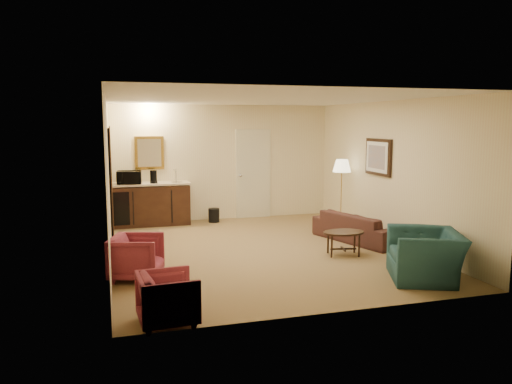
# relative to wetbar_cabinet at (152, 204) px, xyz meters

# --- Properties ---
(ground) EXTENTS (6.00, 6.00, 0.00)m
(ground) POSITION_rel_wetbar_cabinet_xyz_m (1.65, -2.72, -0.46)
(ground) COLOR olive
(ground) RESTS_ON ground
(room_walls) EXTENTS (5.02, 6.01, 2.61)m
(room_walls) POSITION_rel_wetbar_cabinet_xyz_m (1.55, -1.95, 1.26)
(room_walls) COLOR beige
(room_walls) RESTS_ON ground
(wetbar_cabinet) EXTENTS (1.64, 0.58, 0.92)m
(wetbar_cabinet) POSITION_rel_wetbar_cabinet_xyz_m (0.00, 0.00, 0.00)
(wetbar_cabinet) COLOR #351E11
(wetbar_cabinet) RESTS_ON ground
(sofa) EXTENTS (1.07, 1.89, 0.71)m
(sofa) POSITION_rel_wetbar_cabinet_xyz_m (3.60, -2.59, -0.10)
(sofa) COLOR black
(sofa) RESTS_ON ground
(teal_armchair) EXTENTS (1.04, 1.25, 0.93)m
(teal_armchair) POSITION_rel_wetbar_cabinet_xyz_m (3.42, -4.92, 0.01)
(teal_armchair) COLOR #1E444B
(teal_armchair) RESTS_ON ground
(rose_chair_near) EXTENTS (0.80, 0.83, 0.69)m
(rose_chair_near) POSITION_rel_wetbar_cabinet_xyz_m (-0.50, -3.77, -0.11)
(rose_chair_near) COLOR #993245
(rose_chair_near) RESTS_ON ground
(rose_chair_far) EXTENTS (0.62, 0.66, 0.64)m
(rose_chair_far) POSITION_rel_wetbar_cabinet_xyz_m (-0.25, -5.52, -0.14)
(rose_chair_far) COLOR #993245
(rose_chair_far) RESTS_ON ground
(coffee_table) EXTENTS (0.79, 0.61, 0.41)m
(coffee_table) POSITION_rel_wetbar_cabinet_xyz_m (2.89, -3.42, -0.26)
(coffee_table) COLOR black
(coffee_table) RESTS_ON ground
(floor_lamp) EXTENTS (0.38, 0.38, 1.45)m
(floor_lamp) POSITION_rel_wetbar_cabinet_xyz_m (3.84, -1.32, 0.26)
(floor_lamp) COLOR #AF8C3A
(floor_lamp) RESTS_ON ground
(waste_bin) EXTENTS (0.26, 0.26, 0.31)m
(waste_bin) POSITION_rel_wetbar_cabinet_xyz_m (1.35, -0.07, -0.31)
(waste_bin) COLOR black
(waste_bin) RESTS_ON ground
(microwave) EXTENTS (0.52, 0.32, 0.34)m
(microwave) POSITION_rel_wetbar_cabinet_xyz_m (-0.46, -0.07, 0.63)
(microwave) COLOR black
(microwave) RESTS_ON wetbar_cabinet
(coffee_maker) EXTENTS (0.17, 0.17, 0.27)m
(coffee_maker) POSITION_rel_wetbar_cabinet_xyz_m (0.05, -0.07, 0.60)
(coffee_maker) COLOR black
(coffee_maker) RESTS_ON wetbar_cabinet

